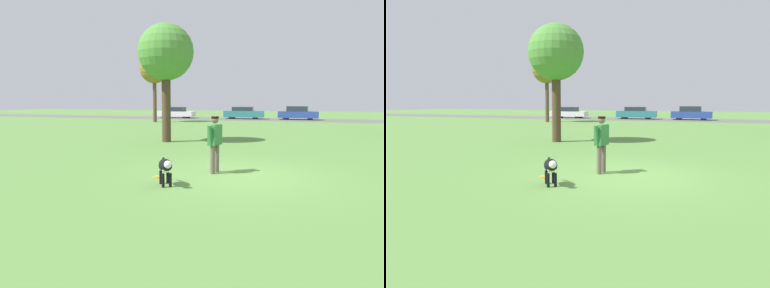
# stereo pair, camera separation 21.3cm
# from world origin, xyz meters

# --- Properties ---
(ground_plane) EXTENTS (120.00, 120.00, 0.00)m
(ground_plane) POSITION_xyz_m (0.00, 0.00, 0.00)
(ground_plane) COLOR #56843D
(far_road_strip) EXTENTS (120.00, 6.00, 0.01)m
(far_road_strip) POSITION_xyz_m (0.00, 28.42, 0.01)
(far_road_strip) COLOR #5B5B59
(far_road_strip) RESTS_ON ground_plane
(person) EXTENTS (0.32, 0.72, 1.57)m
(person) POSITION_xyz_m (-0.67, 0.07, 0.93)
(person) COLOR #665B4C
(person) RESTS_ON ground_plane
(dog) EXTENTS (0.59, 0.85, 0.65)m
(dog) POSITION_xyz_m (-1.40, -1.70, 0.45)
(dog) COLOR black
(dog) RESTS_ON ground_plane
(frisbee) EXTENTS (0.25, 0.25, 0.02)m
(frisbee) POSITION_xyz_m (-1.96, -0.91, 0.01)
(frisbee) COLOR orange
(frisbee) RESTS_ON ground_plane
(tree_near_left) EXTENTS (2.67, 2.67, 5.62)m
(tree_near_left) POSITION_xyz_m (-4.75, 6.39, 4.21)
(tree_near_left) COLOR #4C3826
(tree_near_left) RESTS_ON ground_plane
(tree_far_left) EXTENTS (2.75, 2.75, 6.36)m
(tree_far_left) POSITION_xyz_m (-11.88, 20.68, 4.92)
(tree_far_left) COLOR brown
(tree_far_left) RESTS_ON ground_plane
(parked_car_white) EXTENTS (4.27, 2.00, 1.28)m
(parked_car_white) POSITION_xyz_m (-12.70, 28.38, 0.63)
(parked_car_white) COLOR white
(parked_car_white) RESTS_ON ground_plane
(parked_car_teal) EXTENTS (4.36, 1.89, 1.33)m
(parked_car_teal) POSITION_xyz_m (-4.84, 28.67, 0.66)
(parked_car_teal) COLOR teal
(parked_car_teal) RESTS_ON ground_plane
(parked_car_blue) EXTENTS (4.12, 1.85, 1.43)m
(parked_car_blue) POSITION_xyz_m (0.90, 28.78, 0.69)
(parked_car_blue) COLOR #284293
(parked_car_blue) RESTS_ON ground_plane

